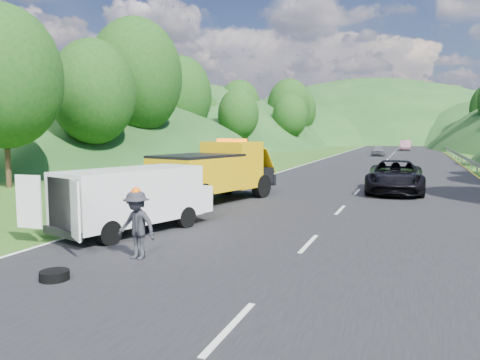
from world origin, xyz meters
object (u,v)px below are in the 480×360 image
at_px(tow_truck, 216,171).
at_px(white_van, 135,196).
at_px(suitcase, 112,209).
at_px(worker, 138,259).
at_px(passing_suv, 395,193).
at_px(woman, 167,213).
at_px(spare_tire, 55,281).
at_px(child, 177,217).

height_order(tow_truck, white_van, tow_truck).
xyz_separation_m(tow_truck, suitcase, (-2.11, -4.82, -1.08)).
relative_size(worker, passing_suv, 0.28).
distance_m(white_van, worker, 3.45).
relative_size(suitcase, passing_suv, 0.10).
bearing_deg(worker, woman, 120.99).
height_order(worker, spare_tire, worker).
distance_m(woman, suitcase, 2.09).
xyz_separation_m(white_van, suitcase, (-2.27, 1.97, -0.84)).
bearing_deg(suitcase, woman, 42.06).
bearing_deg(child, passing_suv, 59.37).
relative_size(tow_truck, white_van, 1.13).
distance_m(tow_truck, suitcase, 5.37).
distance_m(child, spare_tire, 7.51).
bearing_deg(worker, passing_suv, 78.55).
distance_m(suitcase, passing_suv, 14.39).
bearing_deg(spare_tire, child, 97.94).
bearing_deg(woman, passing_suv, -43.45).
distance_m(suitcase, spare_tire, 7.52).
relative_size(child, worker, 0.60).
bearing_deg(spare_tire, passing_suv, 70.37).
height_order(tow_truck, passing_suv, tow_truck).
bearing_deg(woman, spare_tire, -170.12).
height_order(tow_truck, woman, tow_truck).
height_order(tow_truck, spare_tire, tow_truck).
bearing_deg(tow_truck, passing_suv, 53.29).
distance_m(worker, spare_tire, 2.18).
bearing_deg(white_van, spare_tire, -59.29).
height_order(woman, child, woman).
distance_m(woman, passing_suv, 12.33).
xyz_separation_m(woman, spare_tire, (1.82, -8.11, 0.00)).
bearing_deg(passing_suv, suitcase, -133.15).
xyz_separation_m(white_van, passing_suv, (7.31, 12.70, -1.14)).
relative_size(suitcase, spare_tire, 0.96).
bearing_deg(passing_suv, white_van, -121.32).
distance_m(worker, suitcase, 6.21).
distance_m(tow_truck, passing_suv, 9.62).
bearing_deg(child, white_van, -85.61).
xyz_separation_m(worker, suitcase, (-4.08, 4.67, 0.30)).
xyz_separation_m(worker, spare_tire, (-0.73, -2.05, 0.00)).
bearing_deg(white_van, woman, 120.26).
relative_size(woman, worker, 0.86).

